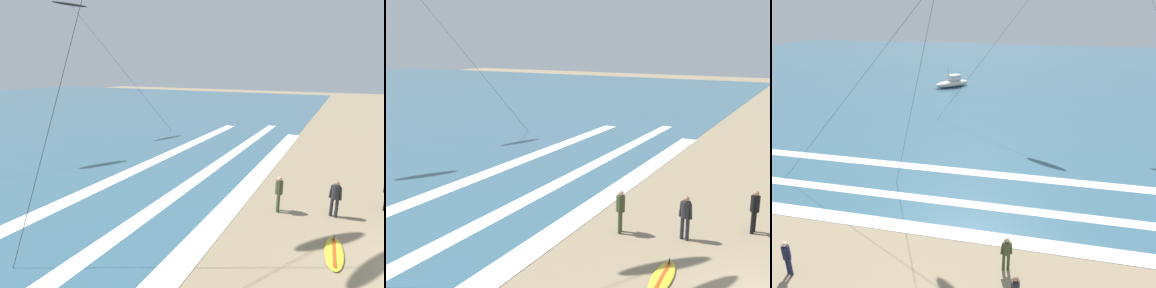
# 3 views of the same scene
# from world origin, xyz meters

# --- Properties ---
(wave_foam_shoreline) EXTENTS (38.66, 1.06, 0.01)m
(wave_foam_shoreline) POSITION_xyz_m (-0.12, 7.60, 0.01)
(wave_foam_shoreline) COLOR white
(wave_foam_shoreline) RESTS_ON ocean_surface
(wave_foam_mid_break) EXTENTS (49.81, 0.79, 0.01)m
(wave_foam_mid_break) POSITION_xyz_m (-1.78, 10.50, 0.01)
(wave_foam_mid_break) COLOR white
(wave_foam_mid_break) RESTS_ON ocean_surface
(wave_foam_outer_break) EXTENTS (39.43, 0.96, 0.01)m
(wave_foam_outer_break) POSITION_xyz_m (1.26, 14.59, 0.01)
(wave_foam_outer_break) COLOR white
(wave_foam_outer_break) RESTS_ON ocean_surface
(surfer_left_near) EXTENTS (0.32, 0.52, 1.60)m
(surfer_left_near) POSITION_xyz_m (3.20, 3.41, 0.96)
(surfer_left_near) COLOR #232328
(surfer_left_near) RESTS_ON ground
(surfer_left_far) EXTENTS (0.51, 0.32, 1.60)m
(surfer_left_far) POSITION_xyz_m (2.62, 5.60, 0.96)
(surfer_left_far) COLOR #384223
(surfer_left_far) RESTS_ON ground
(surfer_mid_group) EXTENTS (0.52, 0.32, 1.60)m
(surfer_mid_group) POSITION_xyz_m (4.95, 1.42, 0.96)
(surfer_mid_group) COLOR black
(surfer_mid_group) RESTS_ON ground
(surfboard_left_pile) EXTENTS (2.14, 0.74, 0.25)m
(surfboard_left_pile) POSITION_xyz_m (0.32, 3.23, 0.05)
(surfboard_left_pile) COLOR yellow
(surfboard_left_pile) RESTS_ON ground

